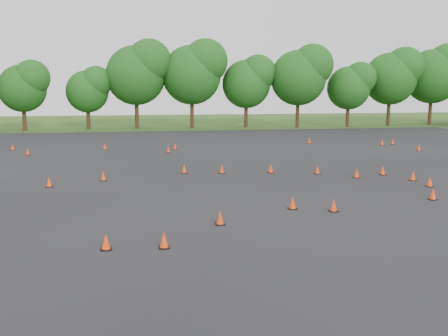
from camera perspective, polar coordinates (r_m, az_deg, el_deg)
name	(u,v)px	position (r m, az deg, el deg)	size (l,w,h in m)	color
ground	(244,220)	(17.32, 2.31, -5.99)	(140.00, 140.00, 0.00)	#2D5119
asphalt_pad	(216,187)	(23.06, -0.86, -2.16)	(62.00, 62.00, 0.00)	black
treeline	(198,86)	(51.95, -3.04, 9.30)	(87.15, 32.27, 10.95)	#1B4E16
traffic_cones	(212,180)	(23.57, -1.36, -1.36)	(36.59, 31.74, 0.45)	#F43B0A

